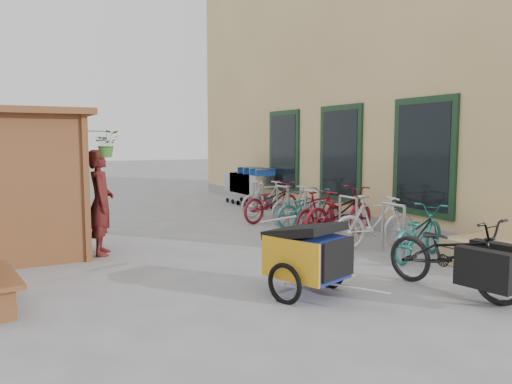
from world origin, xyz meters
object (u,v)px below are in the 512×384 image
bike_1 (375,222)px  bike_4 (306,208)px  bike_5 (295,204)px  bike_0 (419,233)px  bike_6 (272,202)px  shopping_carts (248,183)px  cargo_bike (455,255)px  bike_3 (320,213)px  bike_2 (339,212)px  pallet_stack (494,254)px  person_kiosk (101,203)px  child_trailer (308,253)px  bike_7 (267,198)px  kiosk (14,163)px

bike_1 → bike_4: bike_1 is taller
bike_5 → bike_0: bearing=164.2°
bike_6 → bike_4: bearing=178.4°
shopping_carts → cargo_bike: shopping_carts is taller
cargo_bike → bike_3: (0.67, 3.87, -0.03)m
cargo_bike → bike_3: 3.93m
shopping_carts → bike_2: (-0.57, -5.07, -0.16)m
bike_2 → bike_6: bearing=-4.5°
bike_0 → bike_1: 0.93m
pallet_stack → person_kiosk: (-5.02, 3.65, 0.67)m
bike_0 → bike_1: (-0.10, 0.93, 0.05)m
cargo_bike → bike_2: size_ratio=1.03×
bike_6 → child_trailer: bearing=139.3°
person_kiosk → bike_3: person_kiosk is taller
bike_1 → bike_2: bike_2 is taller
shopping_carts → bike_3: (-0.86, -4.82, -0.20)m
bike_5 → bike_7: 1.24m
bike_2 → bike_6: (-0.24, 2.26, -0.03)m
bike_3 → bike_5: (0.31, 1.43, -0.01)m
child_trailer → person_kiosk: (-1.83, 3.43, 0.35)m
pallet_stack → bike_3: 3.41m
bike_0 → bike_2: size_ratio=0.86×
person_kiosk → shopping_carts: bearing=-34.8°
person_kiosk → bike_2: (4.45, -0.61, -0.38)m
bike_0 → bike_7: (-0.03, 5.00, 0.03)m
kiosk → bike_6: kiosk is taller
cargo_bike → bike_4: (0.98, 4.83, -0.06)m
bike_3 → bike_2: bearing=-150.7°
bike_5 → bike_6: bike_6 is taller
kiosk → bike_2: 5.86m
child_trailer → bike_3: child_trailer is taller
pallet_stack → cargo_bike: 1.65m
bike_1 → shopping_carts: bearing=6.7°
kiosk → bike_7: bearing=20.2°
person_kiosk → bike_0: person_kiosk is taller
shopping_carts → bike_7: shopping_carts is taller
shopping_carts → bike_3: shopping_carts is taller
cargo_bike → bike_1: cargo_bike is taller
cargo_bike → bike_6: cargo_bike is taller
pallet_stack → person_kiosk: size_ratio=0.68×
person_kiosk → bike_2: 4.50m
shopping_carts → bike_1: size_ratio=1.34×
bike_4 → bike_5: 0.47m
kiosk → bike_2: (5.71, -0.83, -1.06)m
child_trailer → person_kiosk: person_kiosk is taller
cargo_bike → bike_4: cargo_bike is taller
pallet_stack → bike_6: 5.37m
bike_4 → bike_6: bike_6 is taller
child_trailer → bike_4: (2.64, 4.03, -0.10)m
bike_6 → bike_7: bearing=-34.9°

